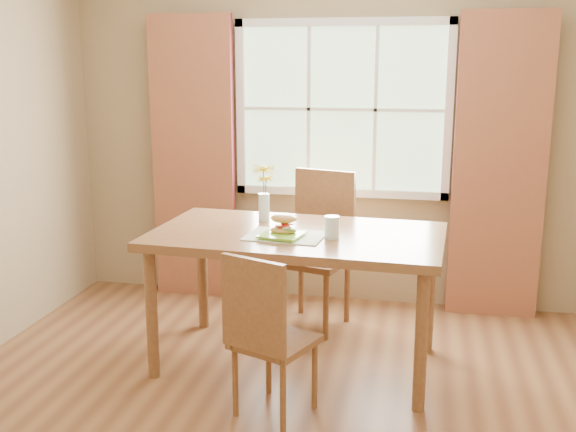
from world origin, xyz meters
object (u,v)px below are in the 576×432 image
at_px(flower_vase, 264,188).
at_px(chair_far, 319,241).
at_px(croissant_sandwich, 284,224).
at_px(chair_near, 266,330).
at_px(water_glass, 332,228).
at_px(dining_table, 297,246).

bearing_deg(flower_vase, chair_far, 58.43).
relative_size(croissant_sandwich, flower_vase, 0.46).
xyz_separation_m(chair_far, flower_vase, (-0.29, -0.47, 0.46)).
height_order(chair_far, croissant_sandwich, chair_far).
xyz_separation_m(chair_near, water_glass, (0.25, 0.60, 0.41)).
height_order(chair_near, chair_far, chair_far).
relative_size(dining_table, water_glass, 13.73).
height_order(chair_far, flower_vase, flower_vase).
bearing_deg(dining_table, chair_far, 91.20).
height_order(croissant_sandwich, flower_vase, flower_vase).
xyz_separation_m(chair_far, croissant_sandwich, (-0.08, -0.83, 0.32)).
bearing_deg(chair_far, water_glass, -60.24).
height_order(dining_table, chair_near, chair_near).
distance_m(chair_near, flower_vase, 1.12).
distance_m(chair_far, water_glass, 0.89).
relative_size(croissant_sandwich, water_glass, 1.28).
xyz_separation_m(croissant_sandwich, flower_vase, (-0.20, 0.36, 0.14)).
height_order(dining_table, chair_far, chair_far).
height_order(dining_table, croissant_sandwich, croissant_sandwich).
xyz_separation_m(chair_far, water_glass, (0.20, -0.81, 0.31)).
bearing_deg(chair_near, dining_table, 109.88).
distance_m(dining_table, chair_far, 0.73).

